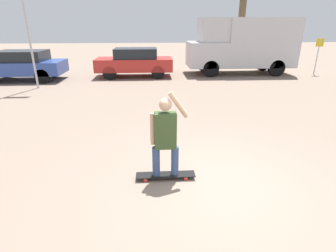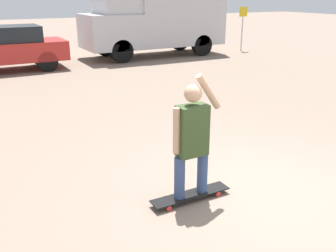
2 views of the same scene
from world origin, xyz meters
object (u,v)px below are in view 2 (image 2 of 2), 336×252
Objects in this scene: skateboard at (191,195)px; street_sign at (243,22)px; camper_van at (156,16)px; person_skateboarder at (192,135)px; parked_car_red at (4,48)px.

skateboard is 14.18m from street_sign.
street_sign is at bearing -8.05° from camper_van.
camper_van is 4.28m from street_sign.
camper_van reaches higher than person_skateboarder.
street_sign is (9.35, 10.59, 1.24)m from skateboard.
street_sign reaches higher than skateboard.
person_skateboarder is at bearing -114.65° from camper_van.
parked_car_red is at bearing -174.53° from camper_van.
street_sign is at bearing 48.54° from person_skateboarder.
street_sign is at bearing 48.54° from skateboard.
skateboard is 10.67m from parked_car_red.
street_sign reaches higher than person_skateboarder.
parked_car_red is at bearing 95.98° from skateboard.
parked_car_red is at bearing -180.00° from street_sign.
camper_van is (5.13, 11.18, 0.78)m from person_skateboarder.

